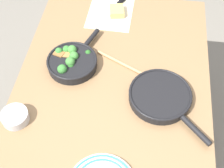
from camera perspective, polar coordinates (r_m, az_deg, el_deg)
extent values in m
plane|color=slate|center=(2.06, 0.00, -12.62)|extent=(14.00, 14.00, 0.00)
cube|color=olive|center=(1.44, 0.00, -0.84)|extent=(1.34, 0.89, 0.03)
cylinder|color=#BCBCC1|center=(2.16, -8.10, 7.56)|extent=(0.05, 0.05, 0.70)
cylinder|color=#BCBCC1|center=(2.12, 12.70, 5.47)|extent=(0.05, 0.05, 0.70)
cylinder|color=black|center=(1.50, -7.27, 3.79)|extent=(0.23, 0.23, 0.04)
torus|color=black|center=(1.48, -7.36, 4.34)|extent=(0.24, 0.24, 0.01)
cylinder|color=black|center=(1.59, -3.79, 8.40)|extent=(0.13, 0.07, 0.02)
cylinder|color=#357027|center=(1.51, -6.88, 4.42)|extent=(0.02, 0.02, 0.02)
sphere|color=#428438|center=(1.49, -6.98, 5.12)|extent=(0.04, 0.04, 0.04)
cylinder|color=#2C6823|center=(1.55, -9.57, 5.32)|extent=(0.01, 0.01, 0.02)
sphere|color=#387A33|center=(1.53, -9.68, 5.90)|extent=(0.04, 0.04, 0.04)
cylinder|color=#2C6823|center=(1.47, -8.97, 2.01)|extent=(0.02, 0.02, 0.02)
sphere|color=#387A33|center=(1.44, -9.11, 2.70)|extent=(0.04, 0.04, 0.04)
cylinder|color=#357027|center=(1.54, -7.20, 5.53)|extent=(0.02, 0.02, 0.02)
sphere|color=#428438|center=(1.52, -7.31, 6.24)|extent=(0.04, 0.04, 0.04)
cylinder|color=#205218|center=(1.48, -7.46, 2.87)|extent=(0.01, 0.01, 0.02)
sphere|color=#286023|center=(1.47, -7.54, 3.37)|extent=(0.03, 0.03, 0.03)
cylinder|color=#2C6823|center=(1.55, -8.21, 5.67)|extent=(0.01, 0.01, 0.02)
sphere|color=#387A33|center=(1.53, -8.32, 6.28)|extent=(0.04, 0.04, 0.04)
cylinder|color=#205218|center=(1.51, -7.19, 4.07)|extent=(0.01, 0.01, 0.02)
sphere|color=#286023|center=(1.49, -7.26, 4.54)|extent=(0.03, 0.03, 0.03)
cylinder|color=#205218|center=(1.53, -4.35, 5.23)|extent=(0.01, 0.01, 0.02)
sphere|color=#286023|center=(1.51, -4.40, 5.70)|extent=(0.03, 0.03, 0.03)
cylinder|color=#357027|center=(1.49, -7.54, 3.37)|extent=(0.02, 0.02, 0.02)
sphere|color=#428438|center=(1.47, -7.65, 4.09)|extent=(0.05, 0.05, 0.05)
cube|color=#9E703D|center=(1.51, -6.64, 4.62)|extent=(0.04, 0.04, 0.03)
cube|color=olive|center=(1.53, -9.64, 5.10)|extent=(0.05, 0.06, 0.04)
cube|color=#9E703D|center=(1.52, -8.25, 5.05)|extent=(0.04, 0.03, 0.04)
cube|color=#9E703D|center=(1.45, -6.71, 1.61)|extent=(0.04, 0.04, 0.03)
cylinder|color=black|center=(1.39, 8.75, -2.21)|extent=(0.27, 0.27, 0.04)
torus|color=black|center=(1.37, 8.85, -1.75)|extent=(0.28, 0.28, 0.01)
cylinder|color=black|center=(1.32, 15.07, -8.17)|extent=(0.13, 0.13, 0.02)
cylinder|color=#E5CC60|center=(1.39, 8.75, -2.23)|extent=(0.22, 0.22, 0.02)
cylinder|color=tan|center=(1.49, 2.96, 3.20)|extent=(0.17, 0.32, 0.02)
ellipsoid|color=tan|center=(1.44, 9.62, -0.18)|extent=(0.06, 0.08, 0.02)
cube|color=beige|center=(1.78, -0.32, 12.85)|extent=(0.29, 0.25, 0.00)
cube|color=silver|center=(1.77, -0.49, 12.76)|extent=(0.18, 0.11, 0.01)
cylinder|color=black|center=(1.85, 1.99, 15.18)|extent=(0.09, 0.06, 0.02)
cube|color=#E0C15B|center=(1.76, 0.90, 13.16)|extent=(0.10, 0.09, 0.04)
cylinder|color=#B7B7BC|center=(1.37, -17.30, -5.75)|extent=(0.11, 0.11, 0.04)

